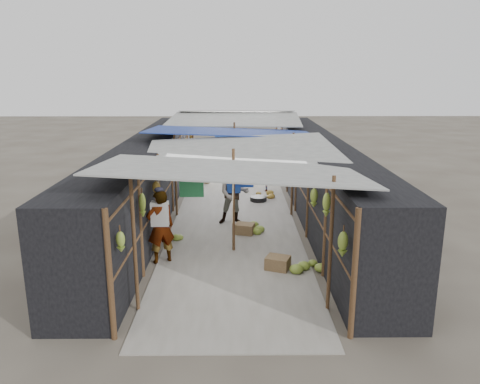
{
  "coord_description": "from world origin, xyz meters",
  "views": [
    {
      "loc": [
        0.07,
        -8.05,
        4.38
      ],
      "look_at": [
        0.17,
        4.1,
        1.25
      ],
      "focal_mm": 35.0,
      "sensor_mm": 36.0,
      "label": 1
    }
  ],
  "objects_px": {
    "vendor_elderly": "(161,227)",
    "shopper_blue": "(234,193)",
    "crate_near": "(245,229)",
    "vendor_seated": "(266,181)",
    "black_basin": "(258,199)"
  },
  "relations": [
    {
      "from": "vendor_elderly",
      "to": "shopper_blue",
      "type": "bearing_deg",
      "value": -144.43
    },
    {
      "from": "vendor_elderly",
      "to": "crate_near",
      "type": "bearing_deg",
      "value": -159.74
    },
    {
      "from": "vendor_elderly",
      "to": "shopper_blue",
      "type": "relative_size",
      "value": 0.95
    },
    {
      "from": "crate_near",
      "to": "vendor_seated",
      "type": "distance_m",
      "value": 4.84
    },
    {
      "from": "crate_near",
      "to": "shopper_blue",
      "type": "relative_size",
      "value": 0.27
    },
    {
      "from": "crate_near",
      "to": "vendor_seated",
      "type": "relative_size",
      "value": 0.61
    },
    {
      "from": "vendor_elderly",
      "to": "vendor_seated",
      "type": "height_order",
      "value": "vendor_elderly"
    },
    {
      "from": "shopper_blue",
      "to": "vendor_seated",
      "type": "relative_size",
      "value": 2.24
    },
    {
      "from": "crate_near",
      "to": "black_basin",
      "type": "relative_size",
      "value": 0.86
    },
    {
      "from": "vendor_elderly",
      "to": "shopper_blue",
      "type": "distance_m",
      "value": 3.35
    },
    {
      "from": "black_basin",
      "to": "shopper_blue",
      "type": "xyz_separation_m",
      "value": [
        -0.84,
        -2.44,
        0.84
      ]
    },
    {
      "from": "crate_near",
      "to": "vendor_elderly",
      "type": "bearing_deg",
      "value": -120.22
    },
    {
      "from": "vendor_elderly",
      "to": "black_basin",
      "type": "bearing_deg",
      "value": -139.48
    },
    {
      "from": "crate_near",
      "to": "vendor_seated",
      "type": "xyz_separation_m",
      "value": [
        0.87,
        4.75,
        0.26
      ]
    },
    {
      "from": "black_basin",
      "to": "vendor_elderly",
      "type": "relative_size",
      "value": 0.33
    }
  ]
}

